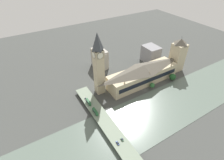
{
  "coord_description": "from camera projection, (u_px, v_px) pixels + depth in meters",
  "views": [
    {
      "loc": [
        -134.28,
        133.96,
        153.66
      ],
      "look_at": [
        21.46,
        40.06,
        18.7
      ],
      "focal_mm": 28.0,
      "sensor_mm": 36.0,
      "label": 1
    }
  ],
  "objects": [
    {
      "name": "ground_plane",
      "position": [
        145.0,
        90.0,
        239.46
      ],
      "size": [
        600.0,
        600.0,
        0.0
      ],
      "primitive_type": "plane",
      "color": "#424442"
    },
    {
      "name": "river_water",
      "position": [
        165.0,
        107.0,
        212.79
      ],
      "size": [
        65.3,
        360.0,
        0.3
      ],
      "primitive_type": "cube",
      "color": "slate",
      "rests_on": "ground_plane"
    },
    {
      "name": "parliament_hall",
      "position": [
        143.0,
        74.0,
        245.64
      ],
      "size": [
        27.34,
        106.44,
        28.57
      ],
      "color": "#C1B28E",
      "rests_on": "ground_plane"
    },
    {
      "name": "clock_tower",
      "position": [
        99.0,
        64.0,
        210.44
      ],
      "size": [
        11.91,
        11.91,
        83.35
      ],
      "color": "#C1B28E",
      "rests_on": "ground_plane"
    },
    {
      "name": "victoria_tower",
      "position": [
        178.0,
        55.0,
        266.12
      ],
      "size": [
        17.86,
        17.86,
        55.78
      ],
      "color": "#C1B28E",
      "rests_on": "ground_plane"
    },
    {
      "name": "road_bridge",
      "position": [
        112.0,
        132.0,
        178.98
      ],
      "size": [
        162.6,
        15.77,
        5.05
      ],
      "color": "#5D6A59",
      "rests_on": "ground_plane"
    },
    {
      "name": "double_decker_bus_mid",
      "position": [
        88.0,
        102.0,
        209.57
      ],
      "size": [
        10.24,
        2.59,
        4.76
      ],
      "color": "#235B33",
      "rests_on": "road_bridge"
    },
    {
      "name": "double_decker_bus_rear",
      "position": [
        95.0,
        112.0,
        196.85
      ],
      "size": [
        10.59,
        2.63,
        4.91
      ],
      "color": "#235B33",
      "rests_on": "road_bridge"
    },
    {
      "name": "car_northbound_lead",
      "position": [
        86.0,
        99.0,
        217.11
      ],
      "size": [
        4.09,
        1.75,
        1.38
      ],
      "color": "silver",
      "rests_on": "road_bridge"
    },
    {
      "name": "car_northbound_mid",
      "position": [
        118.0,
        143.0,
        166.85
      ],
      "size": [
        4.52,
        1.75,
        1.43
      ],
      "color": "navy",
      "rests_on": "road_bridge"
    },
    {
      "name": "car_northbound_tail",
      "position": [
        122.0,
        139.0,
        170.07
      ],
      "size": [
        4.0,
        1.83,
        1.41
      ],
      "color": "#2D5638",
      "rests_on": "road_bridge"
    },
    {
      "name": "city_block_west",
      "position": [
        100.0,
        61.0,
        275.74
      ],
      "size": [
        21.52,
        16.58,
        28.09
      ],
      "color": "#A39E93",
      "rests_on": "ground_plane"
    },
    {
      "name": "city_block_center",
      "position": [
        100.0,
        58.0,
        279.45
      ],
      "size": [
        27.58,
        17.92,
        29.81
      ],
      "color": "#A39E93",
      "rests_on": "ground_plane"
    },
    {
      "name": "city_block_east",
      "position": [
        151.0,
        54.0,
        293.37
      ],
      "size": [
        27.17,
        22.29,
        27.62
      ],
      "color": "gray",
      "rests_on": "ground_plane"
    },
    {
      "name": "tree_embankment_near",
      "position": [
        152.0,
        85.0,
        239.45
      ],
      "size": [
        6.91,
        6.91,
        8.67
      ],
      "color": "brown",
      "rests_on": "ground_plane"
    },
    {
      "name": "tree_embankment_mid",
      "position": [
        173.0,
        77.0,
        253.12
      ],
      "size": [
        9.34,
        9.34,
        11.21
      ],
      "color": "brown",
      "rests_on": "ground_plane"
    }
  ]
}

